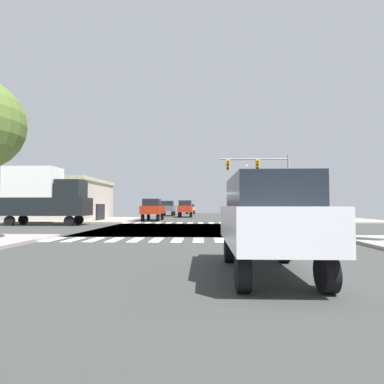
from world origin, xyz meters
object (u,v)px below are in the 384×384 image
Objects in this scene: street_lamp at (254,185)px; suv_nearside_1 at (267,216)px; bank_building at (55,199)px; box_truck_outer_1 at (43,194)px; pickup_queued_1 at (168,208)px; pickup_leading_2 at (153,209)px; sedan_crossing_2 at (191,208)px; traffic_signal_mast at (262,172)px; suv_middle_2 at (185,207)px.

street_lamp reaches higher than suv_nearside_1.
bank_building is (-25.01, -7.61, -2.13)m from street_lamp.
bank_building is 11.66m from box_truck_outer_1.
pickup_queued_1 is 1.00× the size of pickup_leading_2.
sedan_crossing_2 is 0.84× the size of pickup_queued_1.
traffic_signal_mast is at bearing 101.43° from box_truck_outer_1.
pickup_leading_2 is at bearing -140.86° from street_lamp.
street_lamp is 1.73× the size of sedan_crossing_2.
suv_middle_2 is (-8.01, 14.21, -3.36)m from traffic_signal_mast.
suv_nearside_1 is 0.64× the size of box_truck_outer_1.
traffic_signal_mast is at bearing 103.90° from sedan_crossing_2.
suv_nearside_1 is (-5.76, -36.48, -3.10)m from street_lamp.
street_lamp reaches higher than sedan_crossing_2.
pickup_queued_1 is (-3.00, -13.20, 0.17)m from sedan_crossing_2.
street_lamp is at bearing 160.37° from pickup_queued_1.
box_truck_outer_1 is (-20.72, -18.46, -1.93)m from street_lamp.
suv_nearside_1 is 23.45m from box_truck_outer_1.
street_lamp is at bearing 118.80° from sedan_crossing_2.
suv_nearside_1 is 1.00× the size of suv_middle_2.
bank_building is at bearing 123.69° from suv_nearside_1.
bank_building reaches higher than pickup_leading_2.
pickup_queued_1 is 1.11× the size of suv_middle_2.
suv_middle_2 is (3.00, -4.96, 0.10)m from pickup_queued_1.
box_truck_outer_1 is at bearing 45.39° from pickup_leading_2.
traffic_signal_mast is at bearing -96.83° from street_lamp.
suv_middle_2 is (15.24, 7.20, -0.97)m from bank_building.
traffic_signal_mast reaches higher than box_truck_outer_1.
suv_nearside_1 is at bearing 105.02° from pickup_leading_2.
bank_building reaches higher than suv_nearside_1.
pickup_leading_2 is 1.11× the size of suv_middle_2.
traffic_signal_mast is at bearing 119.41° from suv_middle_2.
pickup_leading_2 is 10.42m from suv_middle_2.
pickup_leading_2 reaches higher than suv_nearside_1.
suv_middle_2 is at bearing -106.74° from pickup_leading_2.
bank_building is at bearing 25.28° from suv_middle_2.
pickup_queued_1 is at bearing 77.20° from sedan_crossing_2.
sedan_crossing_2 is 0.93× the size of suv_middle_2.
traffic_signal_mast reaches higher than suv_middle_2.
box_truck_outer_1 reaches higher than pickup_leading_2.
traffic_signal_mast is 1.43× the size of suv_middle_2.
traffic_signal_mast is at bearing 79.60° from suv_nearside_1.
traffic_signal_mast is 0.51× the size of bank_building.
suv_nearside_1 and suv_middle_2 have the same top height.
traffic_signal_mast is at bearing -16.78° from bank_building.
pickup_queued_1 is (-12.76, 4.55, -3.21)m from street_lamp.
box_truck_outer_1 is at bearing 70.92° from pickup_queued_1.
street_lamp reaches higher than box_truck_outer_1.
suv_middle_2 is at bearing 121.15° from pickup_queued_1.
street_lamp is at bearing 16.93° from bank_building.
box_truck_outer_1 is (-10.96, -36.21, 1.45)m from sedan_crossing_2.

